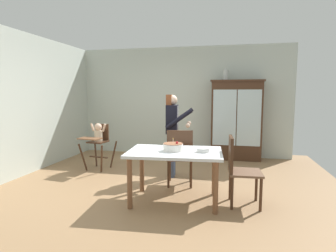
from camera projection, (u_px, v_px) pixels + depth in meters
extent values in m
plane|color=#93704C|center=(155.00, 188.00, 4.56)|extent=(6.24, 6.24, 0.00)
cube|color=beige|center=(182.00, 102.00, 6.95)|extent=(5.32, 0.06, 2.70)
cube|color=beige|center=(14.00, 105.00, 4.96)|extent=(0.06, 5.32, 2.70)
cube|color=#422819|center=(236.00, 121.00, 6.47)|extent=(1.14, 0.42, 1.82)
cube|color=#422819|center=(237.00, 81.00, 6.36)|extent=(1.20, 0.48, 0.04)
cube|color=silver|center=(224.00, 118.00, 6.30)|extent=(0.52, 0.01, 1.28)
cube|color=silver|center=(249.00, 118.00, 6.19)|extent=(0.52, 0.01, 1.28)
cube|color=#422819|center=(236.00, 117.00, 6.45)|extent=(1.06, 0.36, 0.02)
cylinder|color=#B2B7B2|center=(225.00, 75.00, 6.40)|extent=(0.13, 0.13, 0.22)
cylinder|color=#B2B7B2|center=(226.00, 69.00, 6.38)|extent=(0.07, 0.07, 0.05)
cylinder|color=#422819|center=(83.00, 157.00, 5.52)|extent=(0.15, 0.13, 0.56)
cylinder|color=#422819|center=(102.00, 159.00, 5.37)|extent=(0.13, 0.15, 0.56)
cylinder|color=#422819|center=(96.00, 153.00, 5.93)|extent=(0.13, 0.15, 0.56)
cylinder|color=#422819|center=(113.00, 154.00, 5.79)|extent=(0.15, 0.13, 0.56)
cube|color=#422819|center=(98.00, 157.00, 5.66)|extent=(0.42, 0.09, 0.02)
cube|color=#422819|center=(98.00, 142.00, 5.62)|extent=(0.38, 0.38, 0.02)
cube|color=#422819|center=(102.00, 132.00, 5.74)|extent=(0.31, 0.07, 0.34)
cube|color=brown|center=(90.00, 139.00, 5.36)|extent=(0.47, 0.30, 0.02)
cylinder|color=beige|center=(98.00, 136.00, 5.63)|extent=(0.17, 0.17, 0.22)
sphere|color=beige|center=(98.00, 127.00, 5.60)|extent=(0.15, 0.15, 0.15)
cylinder|color=beige|center=(92.00, 127.00, 5.65)|extent=(0.10, 0.06, 0.17)
cylinder|color=beige|center=(104.00, 128.00, 5.56)|extent=(0.10, 0.06, 0.17)
cylinder|color=#3D4C6B|center=(172.00, 156.00, 5.08)|extent=(0.11, 0.11, 0.82)
cylinder|color=#3D4C6B|center=(173.00, 154.00, 5.25)|extent=(0.11, 0.11, 0.82)
cube|color=black|center=(172.00, 119.00, 5.09)|extent=(0.23, 0.38, 0.52)
cube|color=white|center=(178.00, 119.00, 5.07)|extent=(0.01, 0.06, 0.49)
sphere|color=beige|center=(172.00, 100.00, 5.05)|extent=(0.19, 0.19, 0.19)
cube|color=brown|center=(169.00, 107.00, 5.07)|extent=(0.12, 0.21, 0.44)
cylinder|color=black|center=(179.00, 119.00, 4.87)|extent=(0.50, 0.11, 0.37)
sphere|color=beige|center=(188.00, 126.00, 4.86)|extent=(0.08, 0.08, 0.08)
cylinder|color=black|center=(181.00, 117.00, 5.26)|extent=(0.50, 0.11, 0.37)
sphere|color=beige|center=(189.00, 123.00, 5.26)|extent=(0.08, 0.08, 0.08)
cube|color=silver|center=(175.00, 152.00, 3.90)|extent=(1.38, 0.97, 0.04)
cylinder|color=brown|center=(130.00, 183.00, 3.69)|extent=(0.07, 0.07, 0.70)
cylinder|color=brown|center=(216.00, 187.00, 3.53)|extent=(0.07, 0.07, 0.70)
cylinder|color=brown|center=(142.00, 169.00, 4.37)|extent=(0.07, 0.07, 0.70)
cylinder|color=brown|center=(214.00, 172.00, 4.21)|extent=(0.07, 0.07, 0.70)
cylinder|color=white|center=(173.00, 147.00, 3.90)|extent=(0.28, 0.28, 0.10)
cylinder|color=#935B3D|center=(173.00, 143.00, 3.90)|extent=(0.27, 0.27, 0.01)
cylinder|color=#F2E5CC|center=(173.00, 141.00, 3.89)|extent=(0.01, 0.01, 0.06)
cone|color=yellow|center=(173.00, 138.00, 3.89)|extent=(0.02, 0.02, 0.02)
sphere|color=red|center=(177.00, 143.00, 3.85)|extent=(0.04, 0.04, 0.04)
cylinder|color=silver|center=(203.00, 150.00, 3.82)|extent=(0.18, 0.18, 0.05)
cylinder|color=#422819|center=(191.00, 169.00, 4.88)|extent=(0.04, 0.04, 0.45)
cylinder|color=#422819|center=(170.00, 168.00, 4.90)|extent=(0.04, 0.04, 0.45)
cylinder|color=#422819|center=(191.00, 175.00, 4.51)|extent=(0.04, 0.04, 0.45)
cylinder|color=#422819|center=(168.00, 174.00, 4.53)|extent=(0.04, 0.04, 0.45)
cube|color=brown|center=(180.00, 158.00, 4.68)|extent=(0.50, 0.50, 0.03)
cube|color=#422819|center=(180.00, 145.00, 4.45)|extent=(0.42, 0.10, 0.48)
cylinder|color=#422819|center=(192.00, 145.00, 4.44)|extent=(0.03, 0.03, 0.48)
cylinder|color=#422819|center=(168.00, 145.00, 4.46)|extent=(0.03, 0.03, 0.48)
cylinder|color=#422819|center=(261.00, 195.00, 3.61)|extent=(0.04, 0.04, 0.45)
cylinder|color=#422819|center=(256.00, 186.00, 3.98)|extent=(0.04, 0.04, 0.45)
cylinder|color=#422819|center=(232.00, 193.00, 3.67)|extent=(0.04, 0.04, 0.45)
cylinder|color=#422819|center=(230.00, 184.00, 4.03)|extent=(0.04, 0.04, 0.45)
cube|color=brown|center=(245.00, 172.00, 3.80)|extent=(0.47, 0.47, 0.03)
cube|color=#422819|center=(231.00, 154.00, 3.80)|extent=(0.06, 0.42, 0.48)
cylinder|color=#422819|center=(232.00, 157.00, 3.61)|extent=(0.03, 0.03, 0.48)
cylinder|color=#422819|center=(230.00, 151.00, 3.98)|extent=(0.03, 0.03, 0.48)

